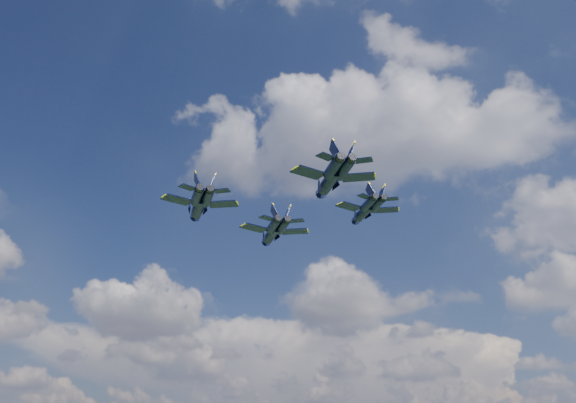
# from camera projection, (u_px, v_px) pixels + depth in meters

# --- Properties ---
(jet_lead) EXTENTS (12.39, 16.37, 4.02)m
(jet_lead) POSITION_uv_depth(u_px,v_px,m) (271.00, 234.00, 121.13)
(jet_lead) COLOR black
(jet_left) EXTENTS (11.89, 15.69, 3.86)m
(jet_left) POSITION_uv_depth(u_px,v_px,m) (198.00, 207.00, 105.07)
(jet_left) COLOR black
(jet_right) EXTENTS (10.88, 14.43, 3.54)m
(jet_right) POSITION_uv_depth(u_px,v_px,m) (363.00, 213.00, 112.91)
(jet_right) COLOR black
(jet_slot) EXTENTS (12.14, 16.27, 3.96)m
(jet_slot) POSITION_uv_depth(u_px,v_px,m) (329.00, 182.00, 95.48)
(jet_slot) COLOR black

